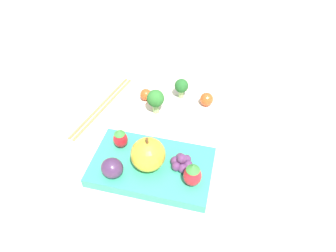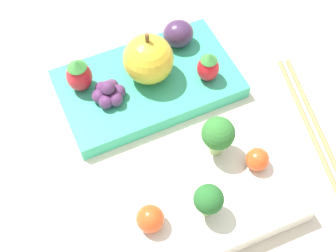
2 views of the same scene
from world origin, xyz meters
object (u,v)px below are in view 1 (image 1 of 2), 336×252
(bento_box_fruit, at_px, (152,167))
(chopsticks_pair, at_px, (102,106))
(apple, at_px, (148,154))
(strawberry_0, at_px, (120,138))
(broccoli_floret_0, at_px, (180,86))
(cherry_tomato_1, at_px, (146,95))
(strawberry_1, at_px, (192,175))
(plum, at_px, (112,168))
(grape_cluster, at_px, (182,162))
(bento_box_savoury, at_px, (182,108))
(cherry_tomato_0, at_px, (207,99))
(broccoli_floret_1, at_px, (156,99))

(bento_box_fruit, xyz_separation_m, chopsticks_pair, (-0.16, 0.11, -0.01))
(apple, bearing_deg, strawberry_0, 160.16)
(broccoli_floret_0, distance_m, strawberry_0, 0.17)
(chopsticks_pair, bearing_deg, broccoli_floret_0, 22.55)
(broccoli_floret_0, height_order, cherry_tomato_1, broccoli_floret_0)
(strawberry_1, xyz_separation_m, plum, (-0.13, -0.03, -0.00))
(cherry_tomato_1, height_order, grape_cluster, cherry_tomato_1)
(plum, bearing_deg, grape_cluster, 29.30)
(broccoli_floret_0, bearing_deg, bento_box_savoury, -57.22)
(cherry_tomato_0, bearing_deg, apple, -105.59)
(bento_box_savoury, height_order, chopsticks_pair, bento_box_savoury)
(bento_box_savoury, relative_size, apple, 3.27)
(cherry_tomato_0, bearing_deg, cherry_tomato_1, -166.57)
(bento_box_fruit, distance_m, chopsticks_pair, 0.20)
(plum, xyz_separation_m, chopsticks_pair, (-0.11, 0.16, -0.03))
(bento_box_savoury, xyz_separation_m, cherry_tomato_1, (-0.07, -0.01, 0.02))
(bento_box_fruit, relative_size, broccoli_floret_1, 4.27)
(plum, bearing_deg, strawberry_0, 104.77)
(cherry_tomato_1, bearing_deg, chopsticks_pair, -161.47)
(cherry_tomato_0, relative_size, apple, 0.40)
(broccoli_floret_1, bearing_deg, bento_box_savoury, 46.03)
(cherry_tomato_1, bearing_deg, grape_cluster, -46.86)
(bento_box_savoury, distance_m, apple, 0.17)
(chopsticks_pair, bearing_deg, plum, -54.23)
(cherry_tomato_0, height_order, cherry_tomato_1, cherry_tomato_0)
(cherry_tomato_0, bearing_deg, broccoli_floret_0, 176.22)
(strawberry_1, xyz_separation_m, chopsticks_pair, (-0.24, 0.13, -0.04))
(broccoli_floret_1, bearing_deg, strawberry_0, -105.30)
(bento_box_savoury, relative_size, bento_box_fruit, 1.01)
(broccoli_floret_1, distance_m, plum, 0.16)
(broccoli_floret_0, relative_size, apple, 0.64)
(strawberry_0, distance_m, strawberry_1, 0.15)
(strawberry_0, bearing_deg, chopsticks_pair, 135.24)
(broccoli_floret_1, xyz_separation_m, plum, (-0.01, -0.16, -0.02))
(strawberry_0, bearing_deg, strawberry_1, -11.95)
(broccoli_floret_1, bearing_deg, bento_box_fruit, -71.16)
(broccoli_floret_0, bearing_deg, bento_box_fruit, -86.03)
(broccoli_floret_1, distance_m, cherry_tomato_0, 0.10)
(apple, height_order, strawberry_1, apple)
(broccoli_floret_1, xyz_separation_m, grape_cluster, (0.09, -0.10, -0.03))
(broccoli_floret_1, relative_size, grape_cluster, 1.33)
(cherry_tomato_1, distance_m, strawberry_1, 0.22)
(strawberry_1, relative_size, plum, 1.21)
(bento_box_fruit, relative_size, cherry_tomato_0, 8.20)
(broccoli_floret_0, relative_size, broccoli_floret_1, 0.84)
(bento_box_savoury, xyz_separation_m, grape_cluster, (0.05, -0.14, 0.02))
(broccoli_floret_0, height_order, chopsticks_pair, broccoli_floret_0)
(strawberry_0, height_order, strawberry_1, strawberry_1)
(broccoli_floret_0, distance_m, broccoli_floret_1, 0.07)
(cherry_tomato_1, relative_size, strawberry_0, 0.61)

